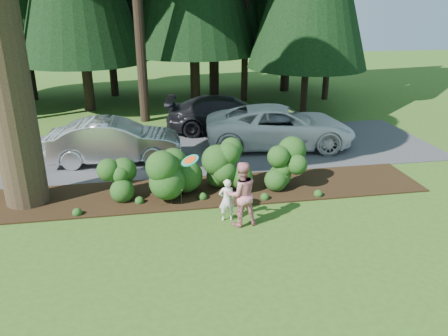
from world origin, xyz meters
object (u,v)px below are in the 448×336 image
at_px(car_white_suv, 280,126).
at_px(car_dark_suv, 227,114).
at_px(child, 227,200).
at_px(car_silver_wagon, 115,141).
at_px(adult, 241,194).
at_px(frisbee, 190,160).

distance_m(car_white_suv, car_dark_suv, 3.04).
bearing_deg(child, car_white_suv, -117.91).
bearing_deg(car_silver_wagon, adult, -144.64).
height_order(car_silver_wagon, adult, adult).
relative_size(child, adult, 0.68).
xyz_separation_m(car_silver_wagon, car_dark_suv, (4.90, 3.21, 0.00)).
height_order(car_white_suv, car_dark_suv, car_white_suv).
xyz_separation_m(child, adult, (0.34, -0.31, 0.30)).
bearing_deg(car_silver_wagon, child, -145.66).
relative_size(car_white_suv, frisbee, 12.56).
bearing_deg(frisbee, car_silver_wagon, 113.24).
height_order(car_silver_wagon, car_dark_suv, car_dark_suv).
distance_m(car_dark_suv, adult, 8.96).
bearing_deg(car_dark_suv, adult, -179.46).
xyz_separation_m(adult, frisbee, (-1.33, 0.25, 0.96)).
bearing_deg(car_dark_suv, car_silver_wagon, 131.73).
bearing_deg(car_silver_wagon, frisbee, -154.25).
xyz_separation_m(car_dark_suv, child, (-1.58, -8.55, -0.22)).
xyz_separation_m(car_dark_suv, adult, (-1.25, -8.87, 0.07)).
xyz_separation_m(car_white_suv, child, (-3.35, -6.08, -0.26)).
height_order(adult, frisbee, frisbee).
bearing_deg(adult, car_white_suv, -122.07).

